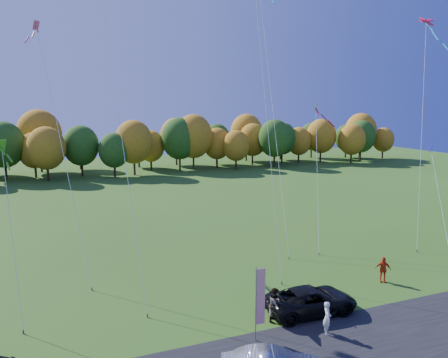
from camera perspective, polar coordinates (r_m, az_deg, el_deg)
name	(u,v)px	position (r m, az deg, el deg)	size (l,w,h in m)	color
ground	(264,320)	(25.58, 5.24, -17.86)	(160.00, 160.00, 0.00)	#2C5015
asphalt_strip	(302,358)	(22.56, 10.20, -22.04)	(90.00, 6.00, 0.01)	black
tree_line	(118,174)	(76.77, -13.67, 0.60)	(116.00, 12.00, 10.00)	#1E4711
black_suv	(311,300)	(26.43, 11.31, -15.26)	(2.48, 5.37, 1.49)	black
person_tailgate_a	(327,318)	(24.40, 13.33, -17.22)	(0.64, 0.42, 1.75)	silver
person_tailgate_b	(275,304)	(25.18, 6.71, -15.95)	(0.92, 0.71, 1.88)	gray
person_east	(383,269)	(31.80, 20.04, -11.03)	(1.02, 0.43, 1.75)	red
feather_flag	(260,296)	(22.61, 4.66, -14.98)	(0.52, 0.09, 3.91)	#999999
kite_delta_blue	(111,64)	(29.26, -14.53, 14.37)	(3.41, 12.61, 28.19)	#4C3F33
kite_parafoil_orange	(272,99)	(39.20, 6.23, 10.37)	(5.25, 13.69, 24.94)	#4C3F33
kite_delta_red	(265,91)	(31.71, 5.35, 11.36)	(2.47, 8.96, 25.13)	#4C3F33
kite_parafoil_rainbow	(422,129)	(41.15, 24.44, 5.99)	(6.67, 6.21, 19.79)	#4C3F33
kite_diamond_green	(11,231)	(26.30, -26.02, -6.08)	(1.18, 4.12, 10.22)	#4C3F33
kite_diamond_white	(317,175)	(37.29, 12.09, 0.45)	(3.22, 5.70, 12.38)	#4C3F33
kite_diamond_pink	(62,148)	(32.03, -20.40, 3.84)	(2.91, 8.82, 18.17)	#4C3F33
kite_diamond_blue_low	(440,201)	(39.13, 26.41, -2.64)	(2.99, 5.55, 8.71)	#4C3F33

